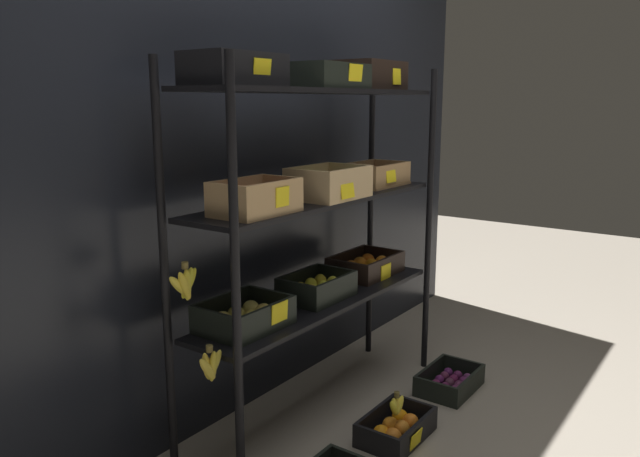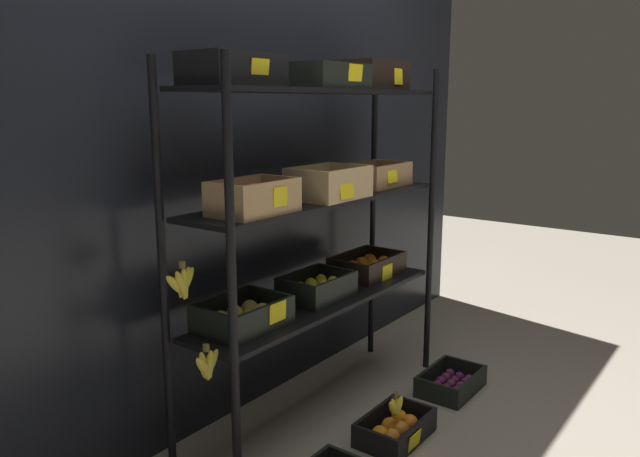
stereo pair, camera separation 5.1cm
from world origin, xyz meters
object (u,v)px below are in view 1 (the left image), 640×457
at_px(banana_bunch_loose, 396,406).
at_px(crate_ground_center_plum, 449,382).
at_px(display_rack, 319,197).
at_px(crate_ground_orange, 396,428).

bearing_deg(banana_bunch_loose, crate_ground_center_plum, 0.13).
distance_m(display_rack, crate_ground_center_plum, 1.20).
relative_size(crate_ground_center_plum, banana_bunch_loose, 3.11).
relative_size(display_rack, crate_ground_orange, 4.64).
xyz_separation_m(display_rack, banana_bunch_loose, (-0.01, -0.42, -0.86)).
bearing_deg(crate_ground_center_plum, crate_ground_orange, -179.93).
height_order(crate_ground_center_plum, banana_bunch_loose, banana_bunch_loose).
xyz_separation_m(display_rack, crate_ground_center_plum, (0.56, -0.42, -0.98)).
distance_m(crate_ground_orange, banana_bunch_loose, 0.11).
bearing_deg(crate_ground_center_plum, display_rack, 143.21).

